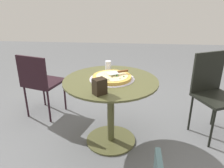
# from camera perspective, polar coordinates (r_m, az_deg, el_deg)

# --- Properties ---
(ground_plane) EXTENTS (10.00, 10.00, 0.00)m
(ground_plane) POSITION_cam_1_polar(r_m,az_deg,el_deg) (2.49, -0.30, -14.15)
(ground_plane) COLOR #5D5F62
(patio_table) EXTENTS (0.92, 0.92, 0.70)m
(patio_table) POSITION_cam_1_polar(r_m,az_deg,el_deg) (2.23, -0.32, -3.79)
(patio_table) COLOR #4E4F2C
(patio_table) RESTS_ON ground
(pizza_on_tray) EXTENTS (0.44, 0.44, 0.05)m
(pizza_on_tray) POSITION_cam_1_polar(r_m,az_deg,el_deg) (2.17, 0.01, 1.70)
(pizza_on_tray) COLOR silver
(pizza_on_tray) RESTS_ON patio_table
(pizza_server) EXTENTS (0.14, 0.21, 0.02)m
(pizza_server) POSITION_cam_1_polar(r_m,az_deg,el_deg) (2.18, 1.62, 3.03)
(pizza_server) COLOR silver
(pizza_server) RESTS_ON pizza_on_tray
(drinking_cup) EXTENTS (0.07, 0.07, 0.10)m
(drinking_cup) POSITION_cam_1_polar(r_m,az_deg,el_deg) (2.42, -0.99, 4.75)
(drinking_cup) COLOR white
(drinking_cup) RESTS_ON patio_table
(napkin_dispenser) EXTENTS (0.13, 0.13, 0.14)m
(napkin_dispenser) POSITION_cam_1_polar(r_m,az_deg,el_deg) (1.83, -3.19, -0.63)
(napkin_dispenser) COLOR black
(napkin_dispenser) RESTS_ON patio_table
(patio_chair_far) EXTENTS (0.52, 0.52, 0.91)m
(patio_chair_far) POSITION_cam_1_polar(r_m,az_deg,el_deg) (2.61, 24.29, -1.17)
(patio_chair_far) COLOR black
(patio_chair_far) RESTS_ON ground
(patio_chair_corner) EXTENTS (0.50, 0.50, 0.82)m
(patio_chair_corner) POSITION_cam_1_polar(r_m,az_deg,el_deg) (2.86, -17.91, 0.89)
(patio_chair_corner) COLOR black
(patio_chair_corner) RESTS_ON ground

